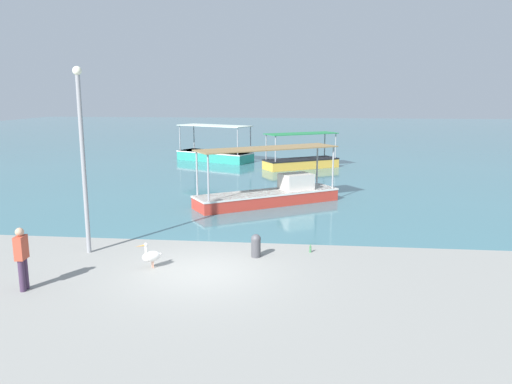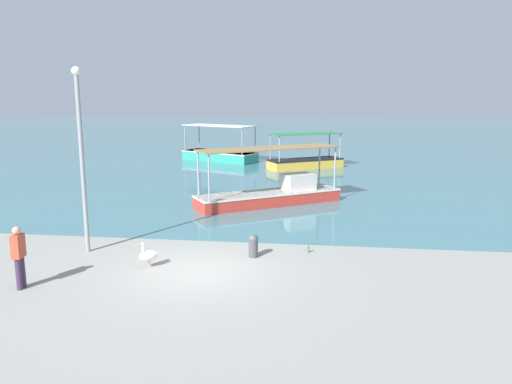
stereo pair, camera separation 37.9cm
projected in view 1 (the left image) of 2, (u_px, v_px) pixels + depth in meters
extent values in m
plane|color=gray|center=(202.00, 272.00, 14.42)|extent=(120.00, 120.00, 0.00)
cube|color=#417580|center=(285.00, 135.00, 61.24)|extent=(110.00, 90.00, 0.00)
cube|color=gold|center=(301.00, 163.00, 34.39)|extent=(5.27, 4.08, 0.66)
cube|color=black|center=(301.00, 159.00, 34.34)|extent=(5.33, 4.13, 0.08)
cylinder|color=#99999E|center=(275.00, 149.00, 32.57)|extent=(0.08, 0.08, 1.70)
cylinder|color=#99999E|center=(266.00, 147.00, 33.79)|extent=(0.08, 0.08, 1.70)
cylinder|color=#99999E|center=(336.00, 146.00, 34.54)|extent=(0.08, 0.08, 1.70)
cylinder|color=#99999E|center=(325.00, 144.00, 35.75)|extent=(0.08, 0.08, 1.70)
cube|color=#237A43|center=(301.00, 134.00, 33.99)|extent=(5.15, 4.06, 0.05)
cube|color=red|center=(267.00, 198.00, 23.17)|extent=(6.62, 5.12, 0.59)
cube|color=silver|center=(267.00, 193.00, 23.12)|extent=(6.68, 5.17, 0.08)
cylinder|color=#99999E|center=(208.00, 178.00, 20.89)|extent=(0.08, 0.08, 2.00)
cylinder|color=#99999E|center=(197.00, 174.00, 22.06)|extent=(0.08, 0.08, 2.00)
cylinder|color=#99999E|center=(333.00, 168.00, 23.78)|extent=(0.08, 0.08, 2.00)
cylinder|color=#99999E|center=(317.00, 164.00, 24.94)|extent=(0.08, 0.08, 2.00)
cube|color=olive|center=(268.00, 148.00, 22.72)|extent=(6.51, 5.09, 0.05)
cube|color=beige|center=(296.00, 181.00, 23.74)|extent=(1.80, 1.71, 0.74)
cube|color=teal|center=(215.00, 156.00, 38.02)|extent=(6.15, 4.33, 0.73)
cube|color=silver|center=(215.00, 152.00, 37.96)|extent=(6.20, 4.38, 0.08)
cylinder|color=#99999E|center=(180.00, 138.00, 38.45)|extent=(0.08, 0.08, 1.93)
cylinder|color=#99999E|center=(194.00, 136.00, 39.88)|extent=(0.08, 0.08, 1.93)
cylinder|color=#99999E|center=(238.00, 141.00, 35.65)|extent=(0.08, 0.08, 1.93)
cylinder|color=#99999E|center=(251.00, 140.00, 37.08)|extent=(0.08, 0.08, 1.93)
cube|color=silver|center=(214.00, 126.00, 37.57)|extent=(6.01, 4.33, 0.05)
cylinder|color=#E0997A|center=(153.00, 265.00, 14.70)|extent=(0.03, 0.03, 0.22)
cylinder|color=#E0997A|center=(152.00, 264.00, 14.78)|extent=(0.03, 0.03, 0.22)
ellipsoid|color=white|center=(151.00, 256.00, 14.68)|extent=(0.61, 0.57, 0.32)
ellipsoid|color=white|center=(159.00, 254.00, 14.81)|extent=(0.20, 0.19, 0.10)
cylinder|color=white|center=(146.00, 250.00, 14.55)|extent=(0.07, 0.07, 0.26)
sphere|color=white|center=(146.00, 245.00, 14.52)|extent=(0.11, 0.11, 0.11)
cone|color=#E5933F|center=(140.00, 246.00, 14.43)|extent=(0.27, 0.23, 0.06)
cylinder|color=gray|center=(84.00, 167.00, 15.66)|extent=(0.14, 0.14, 5.63)
sphere|color=#EAEACC|center=(77.00, 71.00, 15.09)|extent=(0.28, 0.28, 0.28)
cylinder|color=#47474C|center=(256.00, 249.00, 15.70)|extent=(0.30, 0.30, 0.55)
sphere|color=#4C4C51|center=(256.00, 239.00, 15.63)|extent=(0.31, 0.31, 0.31)
cylinder|color=#3E2B46|center=(25.00, 273.00, 13.11)|extent=(0.16, 0.16, 0.85)
cylinder|color=#3E2B46|center=(22.00, 276.00, 12.93)|extent=(0.16, 0.16, 0.85)
cube|color=#B44732|center=(21.00, 248.00, 12.88)|extent=(0.26, 0.42, 0.62)
sphere|color=tan|center=(19.00, 232.00, 12.79)|extent=(0.22, 0.22, 0.22)
cylinder|color=#3F7F4C|center=(310.00, 249.00, 16.17)|extent=(0.07, 0.07, 0.20)
cylinder|color=#3F7F4C|center=(310.00, 245.00, 16.15)|extent=(0.03, 0.03, 0.07)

